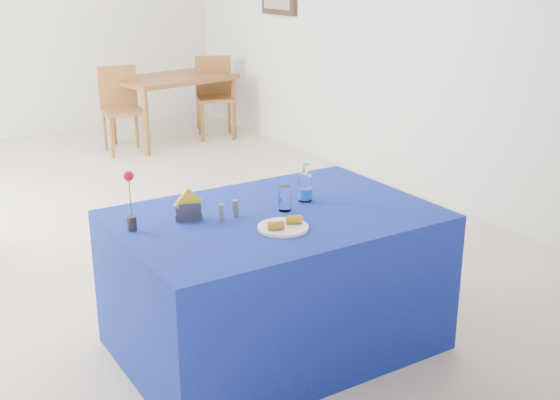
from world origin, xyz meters
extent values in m
plane|color=#C1B4A0|center=(0.00, 0.00, 0.00)|extent=(7.00, 7.00, 0.00)
plane|color=silver|center=(0.00, 3.50, 1.40)|extent=(5.00, 0.00, 5.00)
plane|color=silver|center=(0.00, -3.50, 1.40)|extent=(5.00, 0.00, 5.00)
plane|color=silver|center=(2.50, 0.00, 1.40)|extent=(0.00, 7.00, 7.00)
cylinder|color=white|center=(-0.04, -2.44, 0.77)|extent=(0.25, 0.25, 0.01)
cylinder|color=white|center=(0.11, -2.23, 0.82)|extent=(0.06, 0.06, 0.13)
cylinder|color=slate|center=(-0.24, -2.18, 0.80)|extent=(0.03, 0.03, 0.08)
cylinder|color=slate|center=(-0.15, -2.17, 0.80)|extent=(0.03, 0.03, 0.08)
cube|color=navy|center=(0.04, -2.24, 0.38)|extent=(1.60, 1.10, 0.76)
cylinder|color=white|center=(0.29, -2.15, 0.83)|extent=(0.07, 0.07, 0.15)
cylinder|color=blue|center=(0.29, -2.15, 0.80)|extent=(0.08, 0.08, 0.06)
cylinder|color=white|center=(0.29, -2.15, 0.94)|extent=(0.03, 0.03, 0.05)
cylinder|color=silver|center=(0.29, -2.15, 0.97)|extent=(0.04, 0.04, 0.01)
cube|color=#3B3B41|center=(-0.37, -2.08, 0.78)|extent=(0.14, 0.10, 0.03)
cube|color=#3C3C41|center=(-0.38, -2.11, 0.81)|extent=(0.12, 0.05, 0.09)
cube|color=#3B3B40|center=(-0.36, -2.06, 0.81)|extent=(0.12, 0.05, 0.09)
cube|color=yellow|center=(-0.37, -2.08, 0.85)|extent=(0.15, 0.02, 0.15)
cylinder|color=#222227|center=(-0.66, -2.08, 0.80)|extent=(0.05, 0.05, 0.07)
cylinder|color=#18611A|center=(-0.66, -2.08, 0.91)|extent=(0.01, 0.01, 0.22)
sphere|color=red|center=(-0.66, -2.08, 1.03)|extent=(0.05, 0.05, 0.05)
cube|color=brown|center=(1.49, 2.32, 0.73)|extent=(1.43, 1.06, 0.05)
cylinder|color=brown|center=(0.96, 1.87, 0.35)|extent=(0.06, 0.06, 0.71)
cylinder|color=brown|center=(2.14, 2.09, 0.35)|extent=(0.06, 0.06, 0.71)
cylinder|color=#985C2C|center=(0.84, 2.56, 0.35)|extent=(0.06, 0.06, 0.71)
cylinder|color=brown|center=(2.02, 2.78, 0.35)|extent=(0.06, 0.06, 0.71)
cylinder|color=#905F29|center=(0.60, 1.95, 0.22)|extent=(0.04, 0.04, 0.44)
cylinder|color=#905F29|center=(0.96, 1.91, 0.22)|extent=(0.04, 0.04, 0.44)
cylinder|color=#905F29|center=(0.65, 2.31, 0.22)|extent=(0.04, 0.04, 0.44)
cylinder|color=#905F29|center=(1.00, 2.26, 0.22)|extent=(0.04, 0.04, 0.44)
cube|color=#905F29|center=(0.80, 2.11, 0.46)|extent=(0.47, 0.47, 0.04)
cube|color=#905F29|center=(0.83, 2.29, 0.70)|extent=(0.42, 0.09, 0.45)
cylinder|color=#905F29|center=(1.75, 2.13, 0.23)|extent=(0.04, 0.04, 0.45)
cylinder|color=#905F29|center=(2.09, 2.00, 0.23)|extent=(0.04, 0.04, 0.45)
cylinder|color=#905F29|center=(1.88, 2.46, 0.23)|extent=(0.04, 0.04, 0.45)
cylinder|color=#905F29|center=(2.22, 2.33, 0.23)|extent=(0.04, 0.04, 0.45)
cube|color=#905F29|center=(1.98, 2.23, 0.47)|extent=(0.54, 0.54, 0.04)
cube|color=#905F29|center=(2.05, 2.41, 0.71)|extent=(0.41, 0.19, 0.46)
cylinder|color=yellow|center=(-0.10, -2.47, 0.80)|extent=(0.09, 0.07, 0.04)
cylinder|color=beige|center=(-0.06, -2.48, 0.80)|extent=(0.02, 0.03, 0.03)
cylinder|color=yellow|center=(0.02, -2.44, 0.80)|extent=(0.09, 0.07, 0.04)
cylinder|color=beige|center=(0.06, -2.46, 0.80)|extent=(0.02, 0.03, 0.03)
camera|label=1|loc=(-1.73, -5.10, 1.97)|focal=45.00mm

